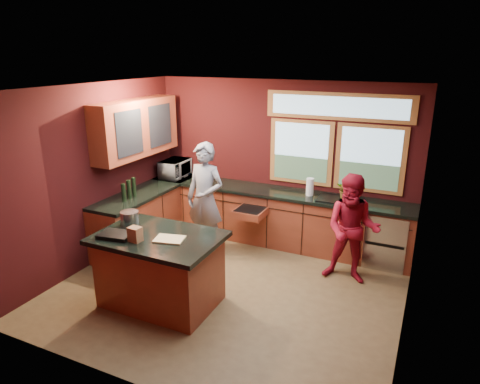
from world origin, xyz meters
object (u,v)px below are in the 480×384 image
Objects in this scene: person_grey at (205,199)px; cutting_board at (169,239)px; island at (160,269)px; person_red at (352,229)px; stock_pot at (130,218)px.

person_grey is 1.69m from cutting_board.
cutting_board is at bearing -14.04° from island.
person_grey is at bearing 177.71° from person_red.
person_grey reaches higher than cutting_board.
island is at bearing -15.26° from stock_pot.
cutting_board is at bearing -141.56° from person_red.
cutting_board is (0.20, -0.05, 0.48)m from island.
cutting_board reaches higher than island.
cutting_board is at bearing -70.43° from person_grey.
person_grey is 5.15× the size of cutting_board.
person_grey reaches higher than person_red.
island is 6.46× the size of stock_pot.
person_red is (2.09, 1.60, 0.30)m from island.
stock_pot is at bearing -97.80° from person_grey.
cutting_board is at bearing -14.93° from stock_pot.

